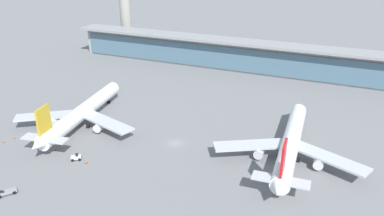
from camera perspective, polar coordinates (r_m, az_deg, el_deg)
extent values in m
plane|color=slate|center=(120.33, -2.54, -5.31)|extent=(1200.00, 1200.00, 0.00)
cylinder|color=white|center=(136.12, -16.00, -0.49)|extent=(12.73, 47.90, 5.03)
cone|color=white|center=(157.21, -11.42, 3.19)|extent=(5.60, 5.27, 4.93)
cone|color=white|center=(116.90, -22.14, -5.15)|extent=(5.37, 6.20, 4.53)
cube|color=black|center=(154.49, -11.89, 3.14)|extent=(4.06, 2.67, 0.61)
cube|color=#B7BABF|center=(138.77, -20.73, -1.06)|extent=(20.90, 17.08, 0.61)
cube|color=#B7BABF|center=(128.02, -12.69, -2.11)|extent=(22.37, 11.53, 0.61)
cylinder|color=silver|center=(137.66, -19.85, -1.92)|extent=(3.33, 4.05, 2.78)
cylinder|color=silver|center=(129.50, -13.75, -2.76)|extent=(3.33, 4.05, 2.78)
cube|color=gold|center=(117.51, -21.37, -1.65)|extent=(1.59, 6.09, 7.81)
cube|color=#B7BABF|center=(119.24, -21.21, -4.29)|extent=(14.32, 6.02, 0.43)
cylinder|color=black|center=(137.15, -17.34, -2.38)|extent=(1.22, 1.37, 1.21)
cylinder|color=black|center=(134.45, -15.31, -2.66)|extent=(1.22, 1.37, 1.21)
cylinder|color=black|center=(153.03, -12.36, 0.87)|extent=(1.22, 1.37, 1.21)
cylinder|color=white|center=(114.83, 14.61, -4.90)|extent=(8.29, 47.95, 5.03)
cone|color=white|center=(138.29, 15.80, -0.08)|extent=(5.23, 4.86, 4.93)
cone|color=white|center=(92.59, 12.86, -11.76)|extent=(4.90, 5.83, 4.53)
cube|color=black|center=(135.29, 15.73, -0.19)|extent=(3.91, 2.34, 0.61)
cube|color=#B7BABF|center=(112.50, 8.82, -5.50)|extent=(21.57, 15.63, 0.61)
cube|color=#B7BABF|center=(111.33, 19.89, -7.07)|extent=(22.19, 13.30, 0.61)
cylinder|color=silver|center=(112.54, 10.02, -6.59)|extent=(3.02, 3.83, 2.78)
cylinder|color=silver|center=(111.65, 18.42, -7.79)|extent=(3.02, 3.83, 2.78)
cube|color=red|center=(93.13, 13.56, -7.29)|extent=(1.02, 6.10, 7.81)
cube|color=#B7BABF|center=(95.35, 13.17, -10.48)|extent=(14.11, 4.76, 0.43)
cylinder|color=black|center=(114.72, 12.88, -7.13)|extent=(1.12, 1.28, 1.21)
cylinder|color=black|center=(114.43, 15.65, -7.52)|extent=(1.12, 1.28, 1.21)
cylinder|color=black|center=(133.77, 15.34, -2.80)|extent=(1.12, 1.28, 1.21)
cube|color=gray|center=(107.66, -26.07, -11.25)|extent=(4.25, 4.95, 0.60)
cylinder|color=black|center=(107.12, -26.89, -11.80)|extent=(0.75, 0.90, 0.90)
cylinder|color=black|center=(107.14, -25.09, -11.43)|extent=(0.75, 0.90, 0.90)
cylinder|color=black|center=(108.54, -25.21, -10.97)|extent=(0.75, 0.90, 0.90)
cube|color=silver|center=(115.97, -16.99, -7.09)|extent=(3.15, 2.84, 0.90)
cube|color=black|center=(115.54, -16.89, -6.73)|extent=(0.98, 0.98, 0.70)
cylinder|color=black|center=(115.69, -17.47, -7.49)|extent=(0.90, 0.75, 0.90)
cylinder|color=black|center=(116.92, -17.42, -7.13)|extent=(0.90, 0.75, 0.90)
cylinder|color=black|center=(115.46, -16.50, -7.42)|extent=(0.90, 0.75, 0.90)
cylinder|color=black|center=(116.69, -16.46, -7.07)|extent=(0.90, 0.75, 0.90)
cube|color=#9E998E|center=(189.57, 8.49, 7.56)|extent=(186.32, 8.00, 14.00)
cube|color=slate|center=(185.76, 8.11, 7.03)|extent=(182.60, 0.50, 11.20)
cube|color=gray|center=(185.81, 8.45, 9.66)|extent=(190.05, 12.80, 1.20)
cylinder|color=#9E998E|center=(233.79, -10.04, 15.19)|extent=(6.40, 6.40, 52.03)
cone|color=orange|center=(123.46, -19.91, -5.84)|extent=(0.44, 0.44, 0.70)
cube|color=black|center=(123.61, -19.89, -5.98)|extent=(0.62, 0.62, 0.04)
cone|color=orange|center=(113.92, -15.59, -7.81)|extent=(0.44, 0.44, 0.70)
cube|color=black|center=(114.08, -15.58, -7.95)|extent=(0.62, 0.62, 0.04)
cone|color=orange|center=(134.56, -26.44, -4.51)|extent=(0.44, 0.44, 0.70)
cube|color=black|center=(134.70, -26.42, -4.63)|extent=(0.62, 0.62, 0.04)
cone|color=orange|center=(135.77, -25.11, -4.01)|extent=(0.44, 0.44, 0.70)
cube|color=black|center=(135.91, -25.09, -4.13)|extent=(0.62, 0.62, 0.04)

